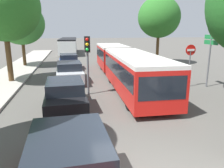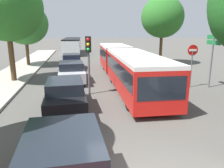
# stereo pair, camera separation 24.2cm
# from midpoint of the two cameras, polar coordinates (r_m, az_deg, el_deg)

# --- Properties ---
(kerb_strip_left) EXTENTS (3.20, 42.20, 0.14)m
(kerb_strip_left) POSITION_cam_midpoint_polar(r_m,az_deg,el_deg) (21.46, -22.98, 2.99)
(kerb_strip_left) COLOR #9E998E
(kerb_strip_left) RESTS_ON ground
(articulated_bus) EXTENTS (2.75, 15.81, 2.34)m
(articulated_bus) POSITION_cam_midpoint_polar(r_m,az_deg,el_deg) (16.47, 3.75, 5.56)
(articulated_bus) COLOR red
(articulated_bus) RESTS_ON ground
(city_bus_rear) EXTENTS (2.88, 11.30, 2.41)m
(city_bus_rear) POSITION_cam_midpoint_polar(r_m,az_deg,el_deg) (36.70, -10.13, 10.09)
(city_bus_rear) COLOR silver
(city_bus_rear) RESTS_ON ground
(queued_car_red) EXTENTS (2.04, 4.46, 1.53)m
(queued_car_red) POSITION_cam_midpoint_polar(r_m,az_deg,el_deg) (5.43, -11.16, -19.61)
(queued_car_red) COLOR #B21E19
(queued_car_red) RESTS_ON ground
(queued_car_black) EXTENTS (1.96, 4.29, 1.47)m
(queued_car_black) POSITION_cam_midpoint_polar(r_m,az_deg,el_deg) (10.67, -11.46, -2.69)
(queued_car_black) COLOR black
(queued_car_black) RESTS_ON ground
(queued_car_silver) EXTENTS (1.98, 4.34, 1.48)m
(queued_car_silver) POSITION_cam_midpoint_polar(r_m,az_deg,el_deg) (16.39, -10.14, 3.21)
(queued_car_silver) COLOR #B7BABF
(queued_car_silver) RESTS_ON ground
(queued_car_blue) EXTENTS (1.92, 4.22, 1.44)m
(queued_car_blue) POSITION_cam_midpoint_polar(r_m,az_deg,el_deg) (22.11, -10.21, 5.91)
(queued_car_blue) COLOR #284799
(queued_car_blue) RESTS_ON ground
(traffic_light) EXTENTS (0.35, 0.38, 3.40)m
(traffic_light) POSITION_cam_midpoint_polar(r_m,az_deg,el_deg) (12.70, -5.62, 8.24)
(traffic_light) COLOR #56595E
(traffic_light) RESTS_ON ground
(no_entry_sign) EXTENTS (0.70, 0.08, 2.82)m
(no_entry_sign) POSITION_cam_midpoint_polar(r_m,az_deg,el_deg) (15.33, 20.60, 6.06)
(no_entry_sign) COLOR #56595E
(no_entry_sign) RESTS_ON ground
(direction_sign_post) EXTENTS (0.10, 1.40, 3.60)m
(direction_sign_post) POSITION_cam_midpoint_polar(r_m,az_deg,el_deg) (15.70, 25.24, 8.29)
(direction_sign_post) COLOR #56595E
(direction_sign_post) RESTS_ON ground
(tree_left_mid) EXTENTS (4.94, 4.94, 7.51)m
(tree_left_mid) POSITION_cam_midpoint_polar(r_m,az_deg,el_deg) (17.30, -25.30, 17.19)
(tree_left_mid) COLOR #51381E
(tree_left_mid) RESTS_ON ground
(tree_left_far) EXTENTS (4.65, 4.65, 6.48)m
(tree_left_far) POSITION_cam_midpoint_polar(r_m,az_deg,el_deg) (24.57, -21.49, 14.22)
(tree_left_far) COLOR #51381E
(tree_left_far) RESTS_ON ground
(tree_right_mid) EXTENTS (4.55, 4.55, 7.28)m
(tree_right_mid) POSITION_cam_midpoint_polar(r_m,az_deg,el_deg) (25.15, 13.33, 16.38)
(tree_right_mid) COLOR #51381E
(tree_right_mid) RESTS_ON ground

